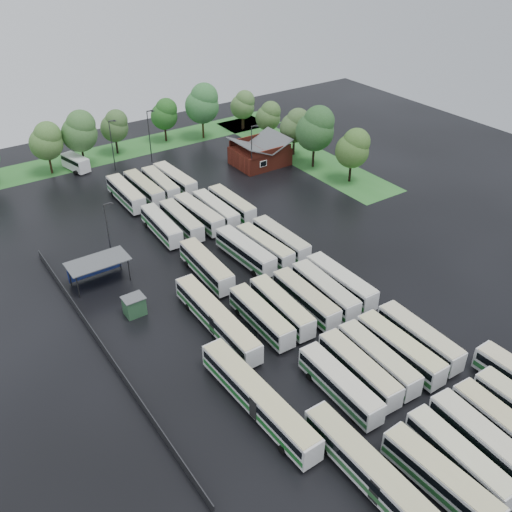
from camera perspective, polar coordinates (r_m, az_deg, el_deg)
ground at (r=72.05m, az=4.11°, el=-6.40°), size 160.00×160.00×0.00m
brick_building at (r=113.36m, az=0.39°, el=10.05°), size 10.07×8.60×5.39m
wash_shed at (r=79.90m, az=-15.62°, el=-0.70°), size 8.20×4.20×3.58m
utility_hut at (r=73.65m, az=-12.08°, el=-4.87°), size 2.70×2.20×2.62m
grass_strip_north at (r=123.05m, az=-14.25°, el=9.96°), size 80.00×10.00×0.01m
grass_strip_east at (r=119.66m, az=4.38°, el=10.23°), size 10.00×50.00×0.01m
west_fence at (r=69.25m, az=-15.00°, el=-8.90°), size 0.10×50.00×1.20m
bus_r0c0 at (r=56.11m, az=17.94°, el=-20.40°), size 2.95×11.61×3.20m
bus_r0c1 at (r=58.13m, az=19.62°, el=-18.46°), size 2.80×11.28×3.12m
bus_r0c2 at (r=60.03m, az=21.86°, el=-16.87°), size 3.09×11.88×3.28m
bus_r0c3 at (r=62.03m, az=23.70°, el=-15.49°), size 2.98×11.63×3.21m
bus_r1c0 at (r=61.81m, az=8.37°, el=-12.58°), size 2.71×11.33×3.14m
bus_r1c1 at (r=63.77m, az=10.24°, el=-11.07°), size 2.91×11.39×3.14m
bus_r1c2 at (r=65.38m, az=12.09°, el=-10.01°), size 2.97×11.40×3.14m
bus_r1c3 at (r=67.10m, az=14.17°, el=-8.97°), size 2.58×11.75×3.27m
bus_r1c4 at (r=69.30m, az=16.02°, el=-7.80°), size 2.73×11.51×3.19m
bus_r2c0 at (r=69.70m, az=0.52°, el=-6.05°), size 2.66×11.27×3.12m
bus_r2c1 at (r=71.21m, az=2.58°, el=-5.10°), size 2.97×11.45×3.16m
bus_r2c2 at (r=72.77m, az=4.98°, el=-4.26°), size 2.69×11.43×3.17m
bus_r2c3 at (r=74.38m, az=6.90°, el=-3.45°), size 3.01×11.71×3.23m
bus_r2c4 at (r=76.27m, az=8.47°, el=-2.56°), size 2.51×11.68×3.25m
bus_r3c0 at (r=78.83m, az=-4.99°, el=-1.00°), size 2.98×11.87×3.28m
bus_r3c2 at (r=81.84m, az=-1.08°, el=0.51°), size 2.97×11.84×3.27m
bus_r3c3 at (r=83.05m, az=0.86°, el=0.96°), size 2.88×11.26×3.11m
bus_r3c4 at (r=84.80m, az=2.49°, el=1.68°), size 2.56×11.42×3.17m
bus_r4c0 at (r=89.66m, az=-9.45°, el=3.03°), size 2.89×11.21×3.09m
bus_r4c1 at (r=90.60m, az=-7.47°, el=3.55°), size 2.71×11.27×3.12m
bus_r4c2 at (r=91.99m, az=-5.75°, el=4.20°), size 2.92×11.75×3.25m
bus_r4c3 at (r=93.18m, az=-4.06°, el=4.64°), size 2.44×11.31×3.15m
bus_r4c4 at (r=94.84m, az=-2.43°, el=5.21°), size 2.49×11.20×3.11m
bus_r5c0 at (r=100.62m, az=-12.88°, el=6.11°), size 2.66×11.71×3.25m
bus_r5c1 at (r=101.97m, az=-11.14°, el=6.68°), size 2.57×11.57×3.21m
bus_r5c2 at (r=103.03m, az=-9.53°, el=7.10°), size 2.79×11.38×3.15m
bus_r5c3 at (r=104.30m, az=-8.11°, el=7.59°), size 2.95×11.77×3.25m
artic_bus_west_a at (r=54.72m, az=12.02°, el=-20.94°), size 2.52×17.45×3.24m
artic_bus_west_b at (r=69.51m, az=-3.96°, el=-6.24°), size 2.65×16.97×3.14m
artic_bus_west_c at (r=59.69m, az=0.19°, el=-14.05°), size 2.93×17.62×3.26m
minibus at (r=116.21m, az=-17.59°, el=8.92°), size 3.75×6.79×2.80m
tree_north_1 at (r=114.36m, az=-20.21°, el=10.78°), size 6.15×6.15×10.18m
tree_north_2 at (r=115.46m, az=-17.21°, el=11.88°), size 6.77×6.77×11.22m
tree_north_3 at (r=120.50m, az=-13.92°, el=12.55°), size 5.54×5.54×9.17m
tree_north_4 at (r=125.19m, az=-9.10°, el=13.86°), size 5.62×5.62×9.30m
tree_north_5 at (r=125.36m, az=-5.35°, el=14.98°), size 7.24×7.24×11.99m
tree_north_6 at (r=131.36m, az=-1.20°, el=14.79°), size 4.90×4.90×8.11m
tree_east_0 at (r=105.71m, az=9.73°, el=10.61°), size 6.14×6.14×10.18m
tree_east_1 at (r=110.70m, az=6.03°, el=12.59°), size 7.31×7.31×12.11m
tree_east_2 at (r=116.68m, az=3.98°, el=12.91°), size 5.82×5.82×9.64m
tree_east_3 at (r=123.74m, az=1.29°, el=13.84°), size 5.26×5.26×8.70m
tree_east_4 at (r=130.71m, az=-1.29°, el=14.91°), size 5.34×5.34×8.85m
lamp_post_ne at (r=106.65m, az=-0.38°, el=10.78°), size 1.51×0.29×9.81m
lamp_post_nw at (r=82.43m, az=-14.54°, el=2.60°), size 1.45×0.28×9.43m
lamp_post_back_w at (r=112.18m, az=-14.17°, el=10.96°), size 1.53×0.30×9.95m
lamp_post_back_e at (r=114.82m, az=-10.58°, el=12.02°), size 1.60×0.31×10.36m
puddle_0 at (r=61.71m, az=17.25°, el=-16.49°), size 5.70×5.70×0.01m
puddle_1 at (r=66.07m, az=20.92°, el=-13.36°), size 3.01×3.01×0.01m
puddle_2 at (r=69.71m, az=-2.18°, el=-7.89°), size 5.56×5.56×0.01m
puddle_3 at (r=74.01m, az=8.62°, el=-5.53°), size 4.78×4.78×0.01m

